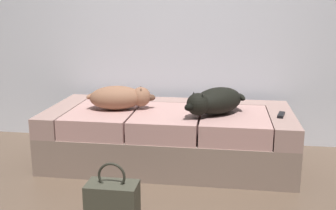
# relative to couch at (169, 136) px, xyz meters

# --- Properties ---
(couch) EXTENTS (2.03, 0.93, 0.47)m
(couch) POSITION_rel_couch_xyz_m (0.00, 0.00, 0.00)
(couch) COLOR gray
(couch) RESTS_ON ground
(dog_tan) EXTENTS (0.58, 0.34, 0.20)m
(dog_tan) POSITION_rel_couch_xyz_m (-0.40, -0.05, 0.34)
(dog_tan) COLOR #8A5D45
(dog_tan) RESTS_ON couch
(dog_dark) EXTENTS (0.51, 0.54, 0.21)m
(dog_dark) POSITION_rel_couch_xyz_m (0.38, -0.11, 0.34)
(dog_dark) COLOR black
(dog_dark) RESTS_ON couch
(tv_remote) EXTENTS (0.08, 0.16, 0.02)m
(tv_remote) POSITION_rel_couch_xyz_m (0.90, -0.09, 0.25)
(tv_remote) COLOR black
(tv_remote) RESTS_ON couch
(handbag) EXTENTS (0.32, 0.18, 0.38)m
(handbag) POSITION_rel_couch_xyz_m (-0.21, -1.01, -0.10)
(handbag) COLOR #3C3C30
(handbag) RESTS_ON ground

